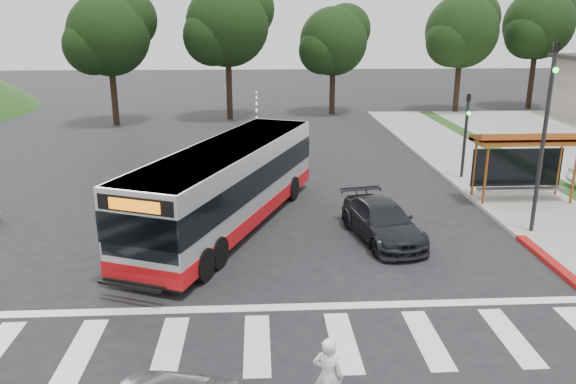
{
  "coord_description": "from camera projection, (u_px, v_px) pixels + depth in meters",
  "views": [
    {
      "loc": [
        0.1,
        -16.38,
        7.19
      ],
      "look_at": [
        1.08,
        1.74,
        1.6
      ],
      "focal_mm": 35.0,
      "sensor_mm": 36.0,
      "label": 1
    }
  ],
  "objects": [
    {
      "name": "ground",
      "position": [
        257.0,
        257.0,
        17.74
      ],
      "size": [
        140.0,
        140.0,
        0.0
      ],
      "primitive_type": "plane",
      "color": "black",
      "rests_on": "ground"
    },
    {
      "name": "sidewalk_east",
      "position": [
        495.0,
        181.0,
        25.93
      ],
      "size": [
        4.0,
        40.0,
        0.12
      ],
      "primitive_type": "cube",
      "color": "gray",
      "rests_on": "ground"
    },
    {
      "name": "curb_east",
      "position": [
        452.0,
        181.0,
        25.82
      ],
      "size": [
        0.3,
        40.0,
        0.15
      ],
      "primitive_type": "cube",
      "color": "#9E9991",
      "rests_on": "ground"
    },
    {
      "name": "curb_east_red",
      "position": [
        567.0,
        276.0,
        16.28
      ],
      "size": [
        0.32,
        6.0,
        0.15
      ],
      "primitive_type": "cube",
      "color": "maroon",
      "rests_on": "ground"
    },
    {
      "name": "crosswalk_ladder",
      "position": [
        257.0,
        344.0,
        12.97
      ],
      "size": [
        18.0,
        2.6,
        0.01
      ],
      "primitive_type": "cube",
      "color": "silver",
      "rests_on": "ground"
    },
    {
      "name": "bus_shelter",
      "position": [
        525.0,
        146.0,
        22.48
      ],
      "size": [
        4.2,
        1.6,
        2.86
      ],
      "color": "#934818",
      "rests_on": "sidewalk_east"
    },
    {
      "name": "traffic_signal_ne_tall",
      "position": [
        546.0,
        124.0,
        18.52
      ],
      "size": [
        0.18,
        0.37,
        6.5
      ],
      "color": "black",
      "rests_on": "ground"
    },
    {
      "name": "traffic_signal_ne_short",
      "position": [
        466.0,
        127.0,
        25.61
      ],
      "size": [
        0.18,
        0.37,
        4.0
      ],
      "color": "black",
      "rests_on": "ground"
    },
    {
      "name": "tree_ne_a",
      "position": [
        463.0,
        30.0,
        43.47
      ],
      "size": [
        6.16,
        5.74,
        9.3
      ],
      "color": "black",
      "rests_on": "parking_lot"
    },
    {
      "name": "tree_ne_b",
      "position": [
        539.0,
        23.0,
        45.59
      ],
      "size": [
        6.16,
        5.74,
        10.02
      ],
      "color": "black",
      "rests_on": "ground"
    },
    {
      "name": "tree_north_a",
      "position": [
        228.0,
        23.0,
        40.49
      ],
      "size": [
        6.6,
        6.15,
        10.17
      ],
      "color": "black",
      "rests_on": "ground"
    },
    {
      "name": "tree_north_b",
      "position": [
        334.0,
        40.0,
        43.17
      ],
      "size": [
        5.72,
        5.33,
        8.43
      ],
      "color": "black",
      "rests_on": "ground"
    },
    {
      "name": "tree_north_c",
      "position": [
        110.0,
        33.0,
        38.35
      ],
      "size": [
        6.16,
        5.74,
        9.3
      ],
      "color": "black",
      "rests_on": "ground"
    },
    {
      "name": "transit_bus",
      "position": [
        229.0,
        187.0,
        20.0
      ],
      "size": [
        6.58,
        11.55,
        2.96
      ],
      "primitive_type": null,
      "rotation": [
        0.0,
        0.0,
        -0.38
      ],
      "color": "#A8ABAD",
      "rests_on": "ground"
    },
    {
      "name": "pedestrian",
      "position": [
        328.0,
        377.0,
        10.46
      ],
      "size": [
        0.69,
        0.58,
        1.63
      ],
      "primitive_type": "imported",
      "rotation": [
        0.0,
        0.0,
        2.77
      ],
      "color": "white",
      "rests_on": "ground"
    },
    {
      "name": "dark_sedan",
      "position": [
        382.0,
        221.0,
        19.02
      ],
      "size": [
        2.6,
        4.67,
        1.28
      ],
      "primitive_type": "imported",
      "rotation": [
        0.0,
        0.0,
        0.19
      ],
      "color": "black",
      "rests_on": "ground"
    }
  ]
}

